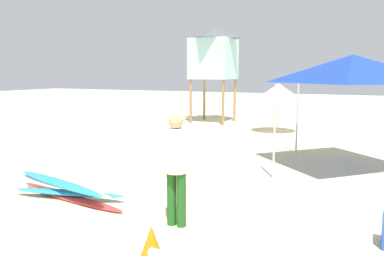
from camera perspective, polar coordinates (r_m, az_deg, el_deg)
The scene contains 7 objects.
surfboard_pile at distance 7.31m, azimuth -18.64°, elevation -8.78°, with size 2.83×0.89×0.32m.
lifeguard_near_center at distance 5.52m, azimuth -2.40°, elevation -5.18°, with size 0.32×0.32×1.68m.
popup_canopy at distance 9.37m, azimuth 23.05°, elevation 8.21°, with size 2.86×2.86×2.67m.
lifeguard_tower at distance 17.45m, azimuth 3.27°, elevation 11.10°, with size 1.98×1.98×4.24m.
beach_umbrella_left at distance 14.68m, azimuth 12.97°, elevation 5.37°, with size 1.76×1.76×1.87m.
traffic_cone_near at distance 8.32m, azimuth -2.69°, elevation -5.50°, with size 0.38×0.38×0.54m, color orange.
traffic_cone_far at distance 4.52m, azimuth -6.12°, elevation -17.68°, with size 0.39×0.39×0.55m, color orange.
Camera 1 is at (2.50, -2.59, 2.25)m, focal length 35.31 mm.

